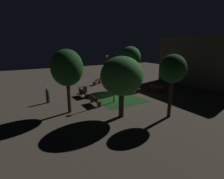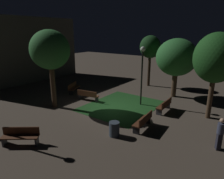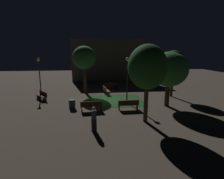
% 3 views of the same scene
% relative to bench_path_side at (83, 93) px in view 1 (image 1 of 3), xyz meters
% --- Properties ---
extents(ground_plane, '(60.00, 60.00, 0.00)m').
position_rel_bench_path_side_xyz_m(ground_plane, '(1.58, 3.40, -0.48)').
color(ground_plane, '#473D33').
extents(grass_lawn, '(5.80, 4.79, 0.01)m').
position_rel_bench_path_side_xyz_m(grass_lawn, '(2.32, 3.03, -0.48)').
color(grass_lawn, '#194219').
rests_on(grass_lawn, ground).
extents(bench_path_side, '(1.83, 0.61, 0.88)m').
position_rel_bench_path_side_xyz_m(bench_path_side, '(0.00, 0.00, 0.00)').
color(bench_path_side, '#422314').
rests_on(bench_path_side, ground).
extents(bench_back_row, '(1.81, 0.52, 0.88)m').
position_rel_bench_path_side_xyz_m(bench_back_row, '(3.16, -0.00, 0.00)').
color(bench_back_row, '#422314').
rests_on(bench_back_row, ground).
extents(bench_front_left, '(0.77, 1.85, 0.88)m').
position_rel_bench_path_side_xyz_m(bench_front_left, '(1.66, 5.89, 0.00)').
color(bench_front_left, brown).
rests_on(bench_front_left, ground).
extents(bench_corner, '(1.47, 1.72, 0.88)m').
position_rel_bench_path_side_xyz_m(bench_corner, '(-5.10, 4.13, 0.00)').
color(bench_corner, '#422314').
rests_on(bench_corner, ground).
extents(bench_lawn_edge, '(1.84, 1.18, 0.88)m').
position_rel_bench_path_side_xyz_m(bench_lawn_edge, '(2.57, 8.49, 0.00)').
color(bench_lawn_edge, '#512D19').
rests_on(bench_lawn_edge, ground).
extents(tree_tall_center, '(2.65, 2.65, 5.42)m').
position_rel_bench_path_side_xyz_m(tree_tall_center, '(3.85, -2.69, 3.38)').
color(tree_tall_center, '#423021').
rests_on(tree_tall_center, ground).
extents(tree_near_wall, '(2.05, 2.05, 5.06)m').
position_rel_bench_path_side_xyz_m(tree_near_wall, '(8.86, 4.06, 3.41)').
color(tree_near_wall, '#2D2116').
rests_on(tree_near_wall, ground).
extents(tree_left_canopy, '(3.34, 3.34, 4.91)m').
position_rel_bench_path_side_xyz_m(tree_left_canopy, '(6.89, 0.71, 2.87)').
color(tree_left_canopy, '#423021').
rests_on(tree_left_canopy, ground).
extents(tree_back_left, '(2.74, 2.74, 5.58)m').
position_rel_bench_path_side_xyz_m(tree_back_left, '(-0.79, 6.99, 3.68)').
color(tree_back_left, '#423021').
rests_on(tree_back_left, ground).
extents(lamp_post_plaza_west, '(0.36, 0.36, 4.40)m').
position_rel_bench_path_side_xyz_m(lamp_post_plaza_west, '(3.43, 2.03, 2.52)').
color(lamp_post_plaza_west, black).
rests_on(lamp_post_plaza_west, ground).
extents(lamp_post_near_wall, '(0.36, 0.36, 4.24)m').
position_rel_bench_path_side_xyz_m(lamp_post_near_wall, '(-5.74, 6.08, 2.43)').
color(lamp_post_near_wall, '#333338').
rests_on(lamp_post_near_wall, ground).
extents(trash_bin, '(0.56, 0.56, 0.80)m').
position_rel_bench_path_side_xyz_m(trash_bin, '(-1.67, 0.87, -0.08)').
color(trash_bin, '#2D3842').
rests_on(trash_bin, ground).
extents(pedestrian, '(0.34, 0.32, 1.61)m').
position_rel_bench_path_side_xyz_m(pedestrian, '(0.21, -3.88, 0.37)').
color(pedestrian, black).
rests_on(pedestrian, ground).
extents(building_wall_backdrop, '(12.03, 0.80, 6.92)m').
position_rel_bench_path_side_xyz_m(building_wall_backdrop, '(2.80, 15.16, 2.98)').
color(building_wall_backdrop, '#4C4742').
rests_on(building_wall_backdrop, ground).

